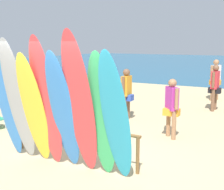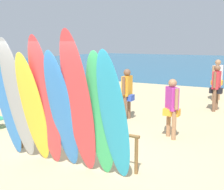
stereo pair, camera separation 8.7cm
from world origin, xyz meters
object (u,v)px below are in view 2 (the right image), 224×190
Objects in this scene: beach_chair_red at (2,113)px; beachgoer_strolling at (127,91)px; surfboard_blue_4 at (62,112)px; beachgoer_near_rack at (217,77)px; surfboard_red_3 at (45,103)px; surfboard_red_5 at (79,105)px; surfboard_green_6 at (100,116)px; surfboard_blue_0 at (5,100)px; surfboard_rack at (72,132)px; surfboard_yellow_2 at (33,109)px; surfboard_teal_7 at (114,118)px; beachgoer_photographing at (172,104)px; surfboard_grey_1 at (17,101)px; beachgoer_midbeach at (216,85)px.

beachgoer_strolling is at bearing 52.12° from beach_chair_red.
surfboard_blue_4 is 3.03× the size of beach_chair_red.
beachgoer_near_rack is (1.96, 4.73, 0.06)m from beachgoer_strolling.
surfboard_red_5 is (0.82, -0.04, 0.04)m from surfboard_red_3.
surfboard_blue_4 is 1.02× the size of surfboard_green_6.
surfboard_green_6 is at bearing 4.33° from surfboard_blue_0.
surfboard_rack is 1.30× the size of surfboard_yellow_2.
surfboard_teal_7 is (1.30, -0.57, 0.60)m from surfboard_rack.
surfboard_blue_0 is at bearing -177.80° from surfboard_red_3.
surfboard_yellow_2 is 1.15m from surfboard_red_5.
surfboard_blue_4 is 0.81m from surfboard_green_6.
beachgoer_photographing is 4.91m from beach_chair_red.
surfboard_teal_7 reaches higher than beach_chair_red.
surfboard_blue_4 is 8.95m from beachgoer_near_rack.
surfboard_grey_1 reaches higher than beachgoer_near_rack.
surfboard_blue_0 is 1.06× the size of surfboard_blue_4.
surfboard_rack is 1.54m from surfboard_teal_7.
beachgoer_midbeach is 0.95× the size of beachgoer_near_rack.
surfboard_red_3 is at bearing -166.06° from beachgoer_near_rack.
surfboard_yellow_2 is 1.85m from surfboard_teal_7.
surfboard_grey_1 is at bearing -24.02° from beach_chair_red.
surfboard_yellow_2 is at bearing 178.80° from surfboard_red_5.
surfboard_teal_7 is (1.13, -0.02, 0.01)m from surfboard_blue_4.
surfboard_yellow_2 is 4.14m from beachgoer_strolling.
surfboard_red_5 reaches higher than beachgoer_near_rack.
beachgoer_strolling reaches higher than beach_chair_red.
beachgoer_near_rack is at bearing 80.76° from surfboard_red_3.
beachgoer_near_rack reaches higher than beach_chair_red.
surfboard_blue_0 reaches higher than beachgoer_near_rack.
surfboard_red_5 reaches higher than surfboard_blue_4.
surfboard_blue_4 is at bearing 170.69° from beachgoer_midbeach.
beachgoer_photographing is at bearing 63.29° from surfboard_red_3.
surfboard_blue_4 is (0.40, -0.00, -0.14)m from surfboard_red_3.
surfboard_blue_4 is 0.46m from surfboard_red_5.
surfboard_blue_0 reaches higher than beachgoer_photographing.
surfboard_blue_0 is 1.49m from surfboard_blue_4.
surfboard_green_6 is 2.94m from beachgoer_photographing.
surfboard_yellow_2 is at bearing 176.22° from beachgoer_strolling.
surfboard_red_3 is at bearing 107.56° from beachgoer_photographing.
surfboard_teal_7 is (2.22, 0.03, -0.10)m from surfboard_grey_1.
surfboard_red_3 is 1.53× the size of beachgoer_near_rack.
surfboard_red_3 is 1.12× the size of surfboard_green_6.
surfboard_blue_0 is 1.91m from surfboard_red_5.
beach_chair_red is (-2.75, 1.59, -0.73)m from surfboard_yellow_2.
surfboard_yellow_2 reaches higher than beachgoer_near_rack.
beachgoer_near_rack is at bearing 84.51° from surfboard_green_6.
surfboard_yellow_2 is at bearing -0.56° from surfboard_grey_1.
surfboard_yellow_2 reaches higher than beach_chair_red.
surfboard_red_3 is at bearing 177.36° from surfboard_red_5.
beachgoer_near_rack is (2.84, 8.85, -0.26)m from surfboard_blue_0.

